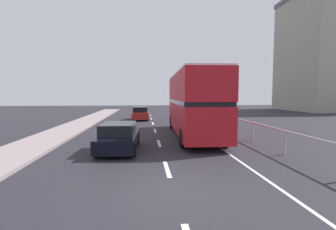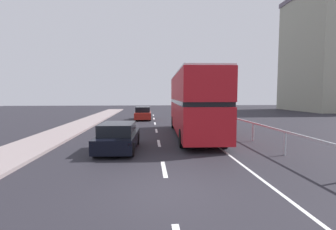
# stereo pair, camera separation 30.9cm
# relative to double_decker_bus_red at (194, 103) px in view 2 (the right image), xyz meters

# --- Properties ---
(ground_plane) EXTENTS (75.95, 120.00, 0.10)m
(ground_plane) POSITION_rel_double_decker_bus_red_xyz_m (-2.45, -9.46, -2.32)
(ground_plane) COLOR #26242B
(lane_paint_markings) EXTENTS (3.28, 46.00, 0.01)m
(lane_paint_markings) POSITION_rel_double_decker_bus_red_xyz_m (-0.40, -1.12, -2.27)
(lane_paint_markings) COLOR silver
(lane_paint_markings) RESTS_ON ground
(bridge_side_railing) EXTENTS (0.10, 42.00, 1.14)m
(bridge_side_railing) POSITION_rel_double_decker_bus_red_xyz_m (3.22, -0.46, -1.35)
(bridge_side_railing) COLOR #A9B1B7
(bridge_side_railing) RESTS_ON ground
(double_decker_bus_red) EXTENTS (2.89, 10.76, 4.23)m
(double_decker_bus_red) POSITION_rel_double_decker_bus_red_xyz_m (0.00, 0.00, 0.00)
(double_decker_bus_red) COLOR #AC151D
(double_decker_bus_red) RESTS_ON ground
(hatchback_car_near) EXTENTS (1.98, 4.23, 1.39)m
(hatchback_car_near) POSITION_rel_double_decker_bus_red_xyz_m (-4.56, -4.02, -1.60)
(hatchback_car_near) COLOR black
(hatchback_car_near) RESTS_ON ground
(sedan_car_ahead) EXTENTS (1.85, 4.29, 1.47)m
(sedan_car_ahead) POSITION_rel_double_decker_bus_red_xyz_m (-3.73, 11.45, -1.57)
(sedan_car_ahead) COLOR maroon
(sedan_car_ahead) RESTS_ON ground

